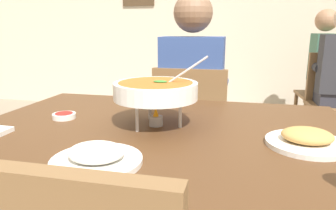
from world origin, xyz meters
TOP-DOWN VIEW (x-y plane):
  - dining_table_main at (0.00, 0.00)m, footprint 1.36×0.98m
  - chair_diner_main at (-0.00, 0.78)m, footprint 0.44×0.44m
  - diner_main at (0.00, 0.81)m, footprint 0.40×0.45m
  - curry_bowl at (-0.02, 0.03)m, footprint 0.33×0.30m
  - rice_plate at (-0.08, -0.33)m, footprint 0.24×0.24m
  - appetizer_plate at (0.48, -0.07)m, footprint 0.24×0.24m
  - sauce_dish at (-0.40, 0.04)m, footprint 0.09×0.09m
  - chair_bg_middle at (1.20, 2.48)m, footprint 0.48×0.48m
  - chair_bg_right at (1.12, 2.06)m, footprint 0.49×0.49m
  - patron_bg_middle at (1.12, 2.47)m, footprint 0.45×0.40m

SIDE VIEW (x-z plane):
  - chair_diner_main at x=0.00m, z-range 0.06..0.96m
  - chair_bg_middle at x=1.20m, z-range 0.06..0.96m
  - chair_bg_right at x=1.12m, z-range 0.06..0.96m
  - dining_table_main at x=0.00m, z-range 0.28..1.05m
  - diner_main at x=0.00m, z-range 0.09..1.40m
  - patron_bg_middle at x=1.12m, z-range 0.09..1.40m
  - sauce_dish at x=-0.40m, z-range 0.77..0.79m
  - rice_plate at x=-0.08m, z-range 0.76..0.81m
  - appetizer_plate at x=0.48m, z-range 0.76..0.81m
  - curry_bowl at x=-0.02m, z-range 0.77..1.02m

